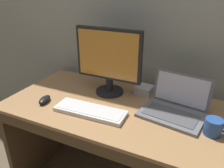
# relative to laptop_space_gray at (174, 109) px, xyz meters

# --- Properties ---
(desk) EXTENTS (1.43, 0.70, 0.72)m
(desk) POSITION_rel_laptop_space_gray_xyz_m (-0.31, -0.06, -0.26)
(desk) COLOR #A87A4C
(desk) RESTS_ON ground
(laptop_space_gray) EXTENTS (0.38, 0.32, 0.21)m
(laptop_space_gray) POSITION_rel_laptop_space_gray_xyz_m (0.00, 0.00, 0.00)
(laptop_space_gray) COLOR slate
(laptop_space_gray) RESTS_ON desk
(external_monitor) EXTENTS (0.44, 0.19, 0.44)m
(external_monitor) POSITION_rel_laptop_space_gray_xyz_m (-0.45, 0.08, 0.21)
(external_monitor) COLOR black
(external_monitor) RESTS_ON desk
(wired_keyboard) EXTENTS (0.43, 0.16, 0.03)m
(wired_keyboard) POSITION_rel_laptop_space_gray_xyz_m (-0.44, -0.19, -0.02)
(wired_keyboard) COLOR white
(wired_keyboard) RESTS_ON desk
(computer_mouse) EXTENTS (0.08, 0.12, 0.03)m
(computer_mouse) POSITION_rel_laptop_space_gray_xyz_m (-0.76, -0.21, -0.02)
(computer_mouse) COLOR black
(computer_mouse) RESTS_ON desk
(external_drive_box) EXTENTS (0.12, 0.11, 0.05)m
(external_drive_box) POSITION_rel_laptop_space_gray_xyz_m (-0.23, 0.18, -0.01)
(external_drive_box) COLOR silver
(external_drive_box) RESTS_ON desk
(coffee_mug) EXTENTS (0.12, 0.09, 0.09)m
(coffee_mug) POSITION_rel_laptop_space_gray_xyz_m (0.21, -0.10, 0.01)
(coffee_mug) COLOR #28519E
(coffee_mug) RESTS_ON desk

